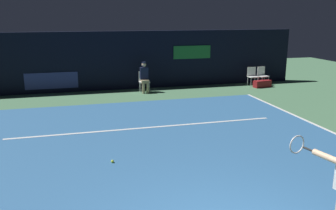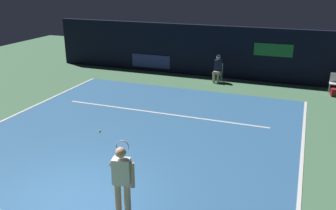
{
  "view_description": "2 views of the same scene",
  "coord_description": "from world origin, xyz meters",
  "views": [
    {
      "loc": [
        -2.02,
        -4.02,
        3.3
      ],
      "look_at": [
        0.25,
        4.48,
        1.07
      ],
      "focal_mm": 38.14,
      "sensor_mm": 36.0,
      "label": 1
    },
    {
      "loc": [
        4.79,
        -6.0,
        4.93
      ],
      "look_at": [
        0.58,
        5.12,
        0.71
      ],
      "focal_mm": 39.07,
      "sensor_mm": 36.0,
      "label": 2
    }
  ],
  "objects": [
    {
      "name": "tennis_ball",
      "position": [
        -1.29,
        3.64,
        0.05
      ],
      "size": [
        0.07,
        0.07,
        0.07
      ],
      "primitive_type": "sphere",
      "color": "#CCE033",
      "rests_on": "court_surface"
    },
    {
      "name": "back_wall",
      "position": [
        -0.0,
        12.0,
        1.3
      ],
      "size": [
        16.9,
        0.33,
        2.6
      ],
      "color": "black",
      "rests_on": "ground"
    },
    {
      "name": "line_sideline_left",
      "position": [
        5.07,
        4.17,
        0.01
      ],
      "size": [
        0.1,
        10.34,
        0.01
      ],
      "primitive_type": "cube",
      "color": "white",
      "rests_on": "court_surface"
    },
    {
      "name": "courtside_chair_near",
      "position": [
        6.18,
        11.12,
        0.5
      ],
      "size": [
        0.44,
        0.42,
        0.88
      ],
      "color": "white",
      "rests_on": "ground"
    },
    {
      "name": "court_surface",
      "position": [
        0.0,
        4.17,
        0.01
      ],
      "size": [
        10.25,
        10.34,
        0.01
      ],
      "primitive_type": "cube",
      "color": "#336699",
      "rests_on": "ground"
    },
    {
      "name": "line_service",
      "position": [
        0.0,
        5.98,
        0.01
      ],
      "size": [
        7.99,
        0.1,
        0.01
      ],
      "primitive_type": "cube",
      "color": "white",
      "rests_on": "court_surface"
    },
    {
      "name": "courtside_chair_far",
      "position": [
        6.72,
        11.15,
        0.5
      ],
      "size": [
        0.49,
        0.46,
        0.88
      ],
      "color": "white",
      "rests_on": "ground"
    },
    {
      "name": "line_judge_on_chair",
      "position": [
        0.93,
        10.99,
        0.69
      ],
      "size": [
        0.44,
        0.53,
        1.32
      ],
      "color": "white",
      "rests_on": "ground"
    },
    {
      "name": "ground_plane",
      "position": [
        0.0,
        4.17,
        0.0
      ],
      "size": [
        32.58,
        32.58,
        0.0
      ],
      "primitive_type": "plane",
      "color": "#4C7A56"
    },
    {
      "name": "equipment_bag",
      "position": [
        6.47,
        10.67,
        0.16
      ],
      "size": [
        0.88,
        0.45,
        0.32
      ],
      "primitive_type": "cube",
      "rotation": [
        0.0,
        0.0,
        0.16
      ],
      "color": "maroon",
      "rests_on": "ground"
    }
  ]
}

